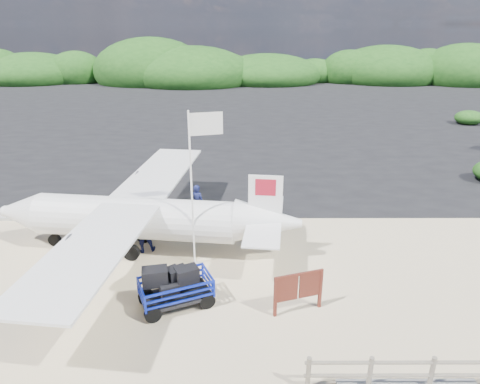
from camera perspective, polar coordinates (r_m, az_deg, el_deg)
The scene contains 10 objects.
ground at distance 15.56m, azimuth -5.11°, elevation -11.34°, with size 160.00×160.00×0.00m, color beige.
asphalt_apron at distance 43.86m, azimuth -1.93°, elevation 10.41°, with size 90.00×50.00×0.04m, color #B2B2B2, non-canonical shape.
vegetation_band at distance 68.55m, azimuth -1.32°, elevation 14.43°, with size 124.00×8.00×4.40m, color #B2B2B2, non-canonical shape.
baggage_cart at distance 14.32m, azimuth -8.40°, elevation -14.76°, with size 2.41×1.38×1.21m, color #0B1DA8, non-canonical shape.
flagpole at distance 16.37m, azimuth -6.02°, elevation -9.56°, with size 1.16×0.48×5.80m, color white, non-canonical shape.
signboard at distance 14.07m, azimuth 7.63°, elevation -15.47°, with size 1.72×0.16×1.42m, color maroon, non-canonical shape.
crew_a at distance 19.48m, azimuth -5.75°, elevation -1.43°, with size 0.63×0.41×1.73m, color #131948.
crew_b at distance 17.19m, azimuth -12.91°, elevation -4.86°, with size 0.91×0.71×1.88m, color #131948.
aircraft_large at distance 39.28m, azimuth 20.26°, elevation 7.80°, with size 14.31×14.31×4.29m, color #B2B2B2, non-canonical shape.
aircraft_small at distance 51.40m, azimuth -9.52°, elevation 11.78°, with size 6.95×6.95×2.50m, color #B2B2B2, non-canonical shape.
Camera 1 is at (1.32, -13.02, 8.41)m, focal length 32.00 mm.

